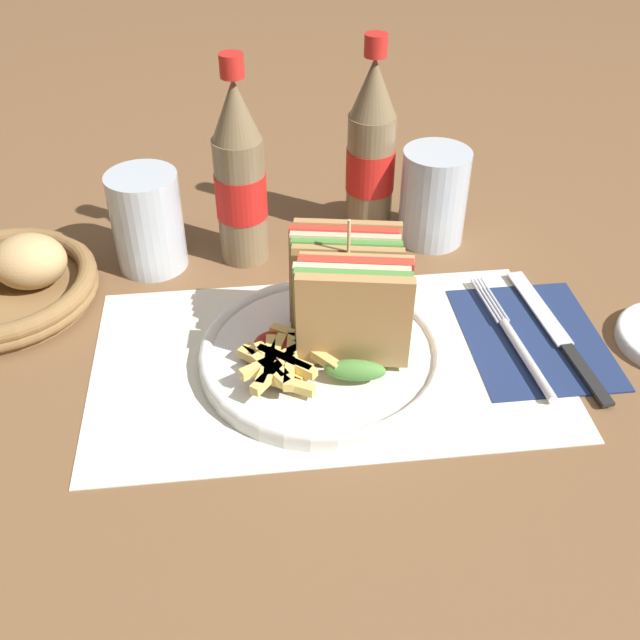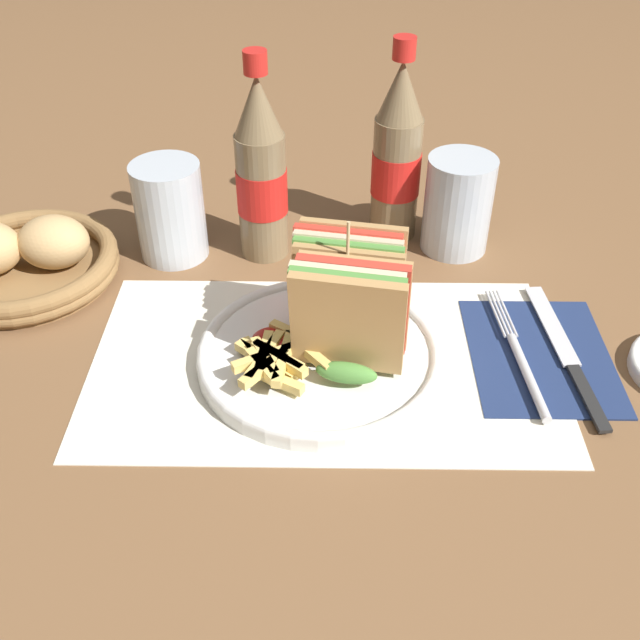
# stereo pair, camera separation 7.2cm
# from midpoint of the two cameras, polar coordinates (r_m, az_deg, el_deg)

# --- Properties ---
(ground_plane) EXTENTS (4.00, 4.00, 0.00)m
(ground_plane) POSITION_cam_midpoint_polar(r_m,az_deg,el_deg) (0.74, -0.74, -3.20)
(ground_plane) COLOR brown
(placemat) EXTENTS (0.46, 0.27, 0.00)m
(placemat) POSITION_cam_midpoint_polar(r_m,az_deg,el_deg) (0.74, -2.33, -3.21)
(placemat) COLOR silver
(placemat) RESTS_ON ground_plane
(plate_main) EXTENTS (0.24, 0.24, 0.02)m
(plate_main) POSITION_cam_midpoint_polar(r_m,az_deg,el_deg) (0.73, -2.67, -2.93)
(plate_main) COLOR white
(plate_main) RESTS_ON ground_plane
(club_sandwich) EXTENTS (0.11, 0.13, 0.14)m
(club_sandwich) POSITION_cam_midpoint_polar(r_m,az_deg,el_deg) (0.70, -0.64, 1.52)
(club_sandwich) COLOR tan
(club_sandwich) RESTS_ON plate_main
(fries_pile) EXTENTS (0.09, 0.09, 0.02)m
(fries_pile) POSITION_cam_midpoint_polar(r_m,az_deg,el_deg) (0.69, -5.90, -3.30)
(fries_pile) COLOR #E5C166
(fries_pile) RESTS_ON plate_main
(ketchup_blob) EXTENTS (0.04, 0.04, 0.02)m
(ketchup_blob) POSITION_cam_midpoint_polar(r_m,az_deg,el_deg) (0.72, -6.21, -1.81)
(ketchup_blob) COLOR maroon
(ketchup_blob) RESTS_ON plate_main
(napkin) EXTENTS (0.14, 0.18, 0.00)m
(napkin) POSITION_cam_midpoint_polar(r_m,az_deg,el_deg) (0.78, 13.41, -1.35)
(napkin) COLOR navy
(napkin) RESTS_ON ground_plane
(fork) EXTENTS (0.03, 0.20, 0.01)m
(fork) POSITION_cam_midpoint_polar(r_m,az_deg,el_deg) (0.76, 12.29, -2.01)
(fork) COLOR silver
(fork) RESTS_ON napkin
(knife) EXTENTS (0.03, 0.22, 0.00)m
(knife) POSITION_cam_midpoint_polar(r_m,az_deg,el_deg) (0.79, 15.19, -1.12)
(knife) COLOR black
(knife) RESTS_ON napkin
(coke_bottle_near) EXTENTS (0.06, 0.06, 0.24)m
(coke_bottle_near) POSITION_cam_midpoint_polar(r_m,az_deg,el_deg) (0.84, -8.62, 10.61)
(coke_bottle_near) COLOR #7A6647
(coke_bottle_near) RESTS_ON ground_plane
(coke_bottle_far) EXTENTS (0.06, 0.06, 0.24)m
(coke_bottle_far) POSITION_cam_midpoint_polar(r_m,az_deg,el_deg) (0.89, 1.54, 12.55)
(coke_bottle_far) COLOR #7A6647
(coke_bottle_far) RESTS_ON ground_plane
(glass_near) EXTENTS (0.08, 0.08, 0.11)m
(glass_near) POSITION_cam_midpoint_polar(r_m,az_deg,el_deg) (0.90, 6.32, 8.82)
(glass_near) COLOR silver
(glass_near) RESTS_ON ground_plane
(glass_far) EXTENTS (0.08, 0.08, 0.11)m
(glass_far) POSITION_cam_midpoint_polar(r_m,az_deg,el_deg) (0.88, -15.28, 6.74)
(glass_far) COLOR silver
(glass_far) RESTS_ON ground_plane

